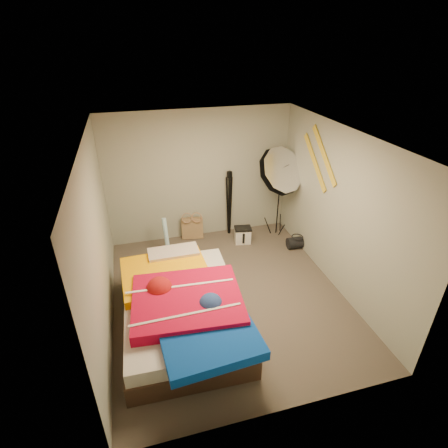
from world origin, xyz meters
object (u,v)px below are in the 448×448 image
object	(u,v)px
wrapping_roll	(166,236)
bed	(183,307)
duffel_bag	(297,243)
photo_umbrella	(279,172)
camera_case	(243,236)
tote_bag	(192,228)
camera_tripod	(229,199)

from	to	relation	value
wrapping_roll	bed	bearing A→B (deg)	-90.31
duffel_bag	wrapping_roll	bearing A→B (deg)	171.87
photo_umbrella	wrapping_roll	bearing A→B (deg)	-179.93
camera_case	duffel_bag	distance (m)	1.04
duffel_bag	camera_case	bearing A→B (deg)	156.94
wrapping_roll	duffel_bag	bearing A→B (deg)	-11.22
tote_bag	wrapping_roll	size ratio (longest dim) A/B	0.60
wrapping_roll	camera_case	xyz separation A→B (m)	(1.48, -0.02, -0.20)
duffel_bag	camera_tripod	bearing A→B (deg)	144.04
tote_bag	duffel_bag	distance (m)	2.06
tote_bag	camera_tripod	distance (m)	0.94
wrapping_roll	bed	distance (m)	1.92
tote_bag	bed	distance (m)	2.42
tote_bag	wrapping_roll	world-z (taller)	wrapping_roll
tote_bag	camera_case	distance (m)	1.02
wrapping_roll	duffel_bag	world-z (taller)	wrapping_roll
camera_case	photo_umbrella	distance (m)	1.41
tote_bag	camera_case	world-z (taller)	tote_bag
tote_bag	bed	world-z (taller)	bed
tote_bag	photo_umbrella	size ratio (longest dim) A/B	0.22
tote_bag	camera_case	xyz separation A→B (m)	(0.91, -0.45, -0.06)
wrapping_roll	camera_case	size ratio (longest dim) A/B	2.34
camera_case	camera_tripod	world-z (taller)	camera_tripod
camera_case	photo_umbrella	xyz separation A→B (m)	(0.67, 0.02, 1.24)
tote_bag	wrapping_roll	xyz separation A→B (m)	(-0.56, -0.43, 0.14)
photo_umbrella	camera_case	bearing A→B (deg)	-178.20
duffel_bag	photo_umbrella	world-z (taller)	photo_umbrella
wrapping_roll	camera_case	bearing A→B (deg)	-0.72
photo_umbrella	camera_tripod	bearing A→B (deg)	153.93
photo_umbrella	camera_tripod	distance (m)	1.11
photo_umbrella	camera_tripod	size ratio (longest dim) A/B	1.45
duffel_bag	camera_tripod	xyz separation A→B (m)	(-1.09, 0.89, 0.66)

